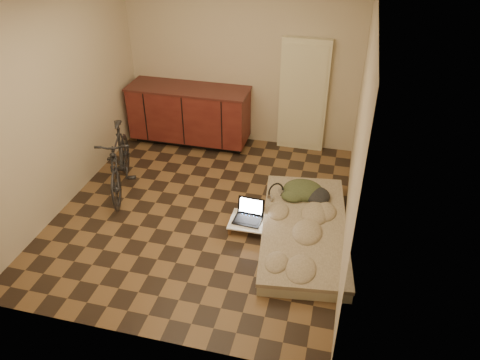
% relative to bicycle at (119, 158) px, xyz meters
% --- Properties ---
extents(room_shell, '(3.50, 4.00, 2.60)m').
position_rel_bicycle_xyz_m(room_shell, '(1.20, -0.20, 0.82)').
color(room_shell, brown).
rests_on(room_shell, ground).
extents(cabinets, '(1.84, 0.62, 0.91)m').
position_rel_bicycle_xyz_m(cabinets, '(0.45, 1.50, -0.02)').
color(cabinets, black).
rests_on(cabinets, ground).
extents(appliance_panel, '(0.70, 0.10, 1.70)m').
position_rel_bicycle_xyz_m(appliance_panel, '(2.15, 1.74, 0.37)').
color(appliance_panel, '#EFE6BD').
rests_on(appliance_panel, ground).
extents(bicycle, '(0.90, 1.56, 0.97)m').
position_rel_bicycle_xyz_m(bicycle, '(0.00, 0.00, 0.00)').
color(bicycle, black).
rests_on(bicycle, ground).
extents(futon, '(1.22, 2.13, 0.17)m').
position_rel_bicycle_xyz_m(futon, '(2.50, -0.41, -0.40)').
color(futon, '#B7B093').
rests_on(futon, ground).
extents(clothing_pile, '(0.59, 0.51, 0.21)m').
position_rel_bicycle_xyz_m(clothing_pile, '(2.44, 0.20, -0.20)').
color(clothing_pile, '#394427').
rests_on(clothing_pile, futon).
extents(headphones, '(0.34, 0.35, 0.17)m').
position_rel_bicycle_xyz_m(headphones, '(2.07, 0.06, -0.23)').
color(headphones, black).
rests_on(headphones, futon).
extents(lap_desk, '(0.64, 0.42, 0.11)m').
position_rel_bicycle_xyz_m(lap_desk, '(1.93, -0.41, -0.39)').
color(lap_desk, brown).
rests_on(lap_desk, ground).
extents(laptop, '(0.34, 0.31, 0.23)m').
position_rel_bicycle_xyz_m(laptop, '(1.82, -0.37, -0.33)').
color(laptop, black).
rests_on(laptop, lap_desk).
extents(mouse, '(0.06, 0.09, 0.03)m').
position_rel_bicycle_xyz_m(mouse, '(2.13, -0.49, -0.36)').
color(mouse, white).
rests_on(mouse, lap_desk).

